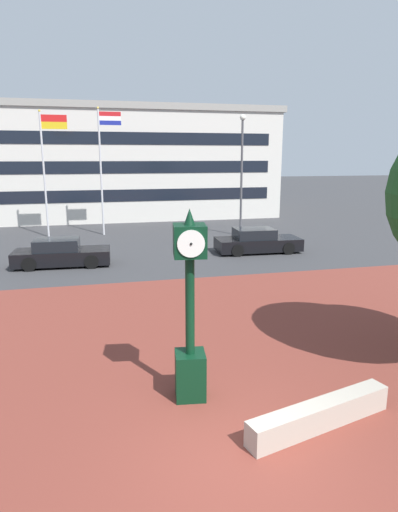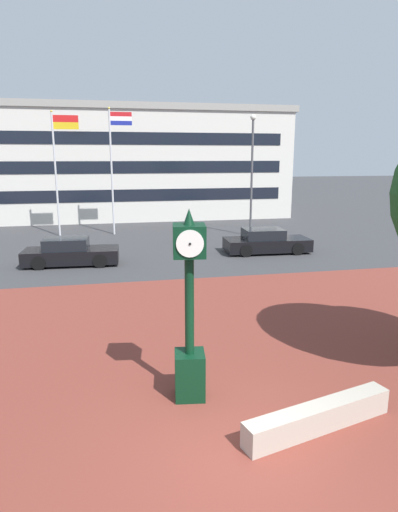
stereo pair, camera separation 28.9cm
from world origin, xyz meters
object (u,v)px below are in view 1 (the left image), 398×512
at_px(street_clock, 190,318).
at_px(car_street_far, 61,254).
at_px(flagpole_primary, 46,164).
at_px(car_street_near, 257,242).
at_px(flagpole_secondary, 103,163).
at_px(civic_building, 126,162).
at_px(street_lamp_post, 242,164).

bearing_deg(street_clock, car_street_far, 112.51).
height_order(car_street_far, flagpole_primary, flagpole_primary).
relative_size(car_street_far, flagpole_primary, 0.57).
height_order(street_clock, flagpole_primary, flagpole_primary).
distance_m(street_clock, car_street_near, 14.97).
bearing_deg(flagpole_secondary, civic_building, 78.84).
xyz_separation_m(flagpole_secondary, street_lamp_post, (8.46, -2.35, -0.09)).
xyz_separation_m(car_street_far, flagpole_primary, (-1.11, 8.07, 3.99)).
xyz_separation_m(car_street_near, flagpole_secondary, (-7.69, 7.37, 4.04)).
xyz_separation_m(street_clock, car_street_far, (-3.39, 12.68, -1.20)).
bearing_deg(civic_building, flagpole_secondary, -101.16).
relative_size(car_street_near, street_lamp_post, 0.60).
bearing_deg(flagpole_primary, car_street_near, -33.62).
relative_size(flagpole_secondary, street_lamp_post, 1.06).
relative_size(street_clock, flagpole_primary, 0.52).
distance_m(car_street_far, civic_building, 21.26).
height_order(civic_building, street_lamp_post, civic_building).
relative_size(street_clock, car_street_near, 0.89).
bearing_deg(street_lamp_post, flagpole_secondary, 164.46).
bearing_deg(car_street_near, civic_building, -162.51).
xyz_separation_m(car_street_near, street_lamp_post, (0.78, 5.01, 3.95)).
distance_m(flagpole_primary, street_lamp_post, 12.09).
bearing_deg(flagpole_secondary, car_street_near, -43.79).
distance_m(street_clock, flagpole_secondary, 20.98).
distance_m(car_street_near, flagpole_primary, 13.89).
distance_m(car_street_near, flagpole_secondary, 11.39).
bearing_deg(car_street_near, street_clock, -23.70).
bearing_deg(street_clock, flagpole_primary, 109.78).
xyz_separation_m(civic_building, street_lamp_post, (6.04, -14.64, 0.05)).
relative_size(car_street_near, flagpole_secondary, 0.57).
distance_m(flagpole_secondary, civic_building, 12.53).
distance_m(civic_building, street_lamp_post, 15.84).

